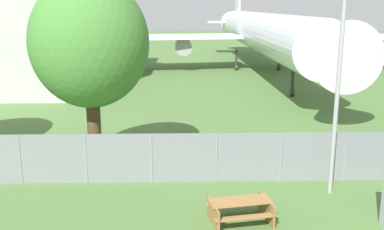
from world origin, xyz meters
TOP-DOWN VIEW (x-y plane):
  - perimeter_fence at (-0.00, 10.78)m, footprint 56.07×0.07m
  - airplane at (7.00, 40.83)m, footprint 39.20×47.38m
  - picnic_bench_near_cabin at (0.49, 7.34)m, footprint 2.21×1.74m
  - tree_left_of_cabin at (-4.89, 11.66)m, footprint 4.60×4.60m
  - light_mast at (4.17, 9.61)m, footprint 0.44×0.44m

SIDE VIEW (x-z plane):
  - picnic_bench_near_cabin at x=0.49m, z-range 0.10..0.86m
  - perimeter_fence at x=0.00m, z-range 0.00..2.01m
  - airplane at x=7.00m, z-range -1.86..10.07m
  - light_mast at x=4.17m, z-range 0.87..8.87m
  - tree_left_of_cabin at x=-4.89m, z-range 1.41..9.35m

